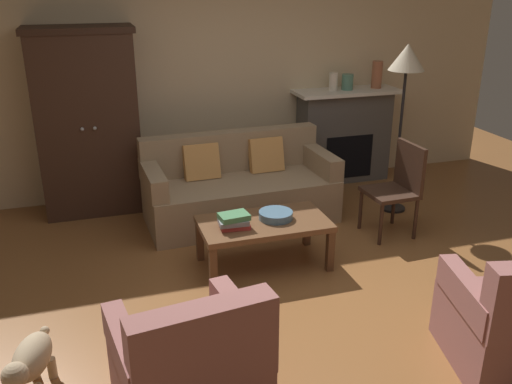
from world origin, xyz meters
name	(u,v)px	position (x,y,z in m)	size (l,w,h in m)	color
ground_plane	(289,291)	(0.00, 0.00, 0.00)	(9.60, 9.60, 0.00)	brown
back_wall	(212,68)	(0.00, 2.55, 1.40)	(7.20, 0.10, 2.80)	beige
fireplace	(344,135)	(1.55, 2.30, 0.57)	(1.26, 0.48, 1.12)	#4C4947
armoire	(88,122)	(-1.40, 2.22, 0.96)	(1.06, 0.57, 1.92)	#382319
couch	(239,189)	(0.01, 1.53, 0.32)	(1.95, 0.92, 0.86)	#937A5B
coffee_table	(264,227)	(-0.06, 0.49, 0.37)	(1.10, 0.60, 0.42)	brown
fruit_bowl	(276,215)	(0.06, 0.51, 0.45)	(0.29, 0.29, 0.07)	slate
book_stack	(234,221)	(-0.33, 0.43, 0.48)	(0.27, 0.20, 0.12)	#B73833
mantel_vase_cream	(333,82)	(1.37, 2.28, 1.23)	(0.10, 0.10, 0.21)	beige
mantel_vase_jade	(347,82)	(1.55, 2.28, 1.21)	(0.13, 0.13, 0.18)	slate
mantel_vase_terracotta	(377,75)	(1.93, 2.28, 1.28)	(0.12, 0.12, 0.32)	#A86042
armchair_near_left	(190,370)	(-1.00, -1.09, 0.32)	(0.87, 0.86, 0.88)	#935B56
side_chair_wooden	(398,184)	(1.38, 0.74, 0.51)	(0.46, 0.46, 0.90)	#382319
floor_lamp	(406,68)	(1.67, 1.26, 1.52)	(0.36, 0.36, 1.75)	black
dog	(30,361)	(-1.88, -0.64, 0.25)	(0.30, 0.56, 0.39)	tan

